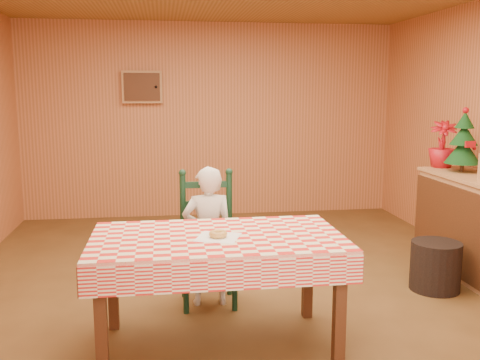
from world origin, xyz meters
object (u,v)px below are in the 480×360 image
Objects in this scene: seated_child at (208,236)px; christmas_tree at (464,143)px; ladder_chair at (208,241)px; storage_bin at (435,266)px; dining_table at (217,247)px; shelf_unit at (472,224)px.

christmas_tree reaches higher than seated_child.
ladder_chair is 1.74× the size of christmas_tree.
storage_bin is (1.96, 0.03, -0.35)m from seated_child.
seated_child is at bearing -165.51° from christmas_tree.
dining_table is 2.67× the size of christmas_tree.
christmas_tree is (2.52, 0.65, 0.65)m from seated_child.
shelf_unit is at bearing -91.98° from christmas_tree.
shelf_unit is 0.71m from storage_bin.
shelf_unit reaches higher than dining_table.
storage_bin is (1.96, -0.03, -0.29)m from ladder_chair.
christmas_tree reaches higher than dining_table.
ladder_chair is at bearing -90.00° from seated_child.
ladder_chair is 0.96× the size of seated_child.
seated_child is (-0.00, 0.73, -0.13)m from dining_table.
seated_child is 2.68m from christmas_tree.
christmas_tree is at bearing 48.33° from storage_bin.
dining_table reaches higher than storage_bin.
dining_table is 2.76m from shelf_unit.
dining_table is 0.81m from ladder_chair.
dining_table is at bearing -155.75° from shelf_unit.
ladder_chair is 0.87× the size of shelf_unit.
shelf_unit is at bearing 24.25° from dining_table.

